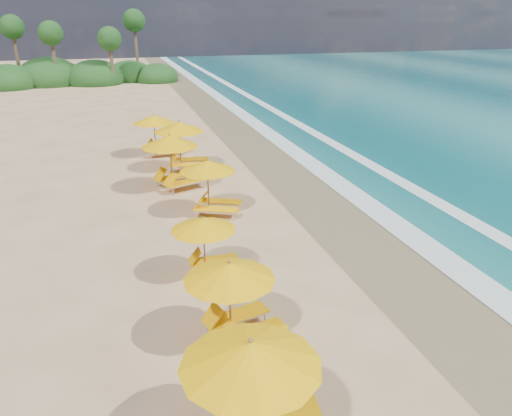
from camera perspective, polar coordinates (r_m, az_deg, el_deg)
name	(u,v)px	position (r m, az deg, el deg)	size (l,w,h in m)	color
ground	(256,239)	(17.51, 0.00, -3.65)	(160.00, 160.00, 0.00)	#D8B07F
wet_sand	(356,226)	(18.93, 11.70, -2.09)	(4.00, 160.00, 0.01)	#8B7852
surf_foam	(418,218)	(20.27, 18.49, -1.09)	(4.00, 160.00, 0.01)	white
station_1	(262,390)	(9.08, 0.67, -20.53)	(2.95, 2.79, 2.53)	olive
station_2	(236,295)	(11.86, -2.31, -10.17)	(2.76, 2.66, 2.24)	olive
station_3	(209,242)	(14.76, -5.51, -4.04)	(2.17, 2.00, 2.00)	olive
station_4	(212,183)	(19.38, -5.15, 2.90)	(2.98, 2.96, 2.28)	olive
station_5	(175,158)	(22.41, -9.52, 5.80)	(3.36, 3.31, 2.60)	olive
station_6	(184,142)	(25.24, -8.48, 7.63)	(3.13, 3.00, 2.57)	olive
station_7	(158,132)	(28.20, -11.43, 8.72)	(2.67, 2.49, 2.39)	olive
treeline	(59,76)	(61.27, -22.13, 14.18)	(25.80, 8.80, 9.74)	#163D14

